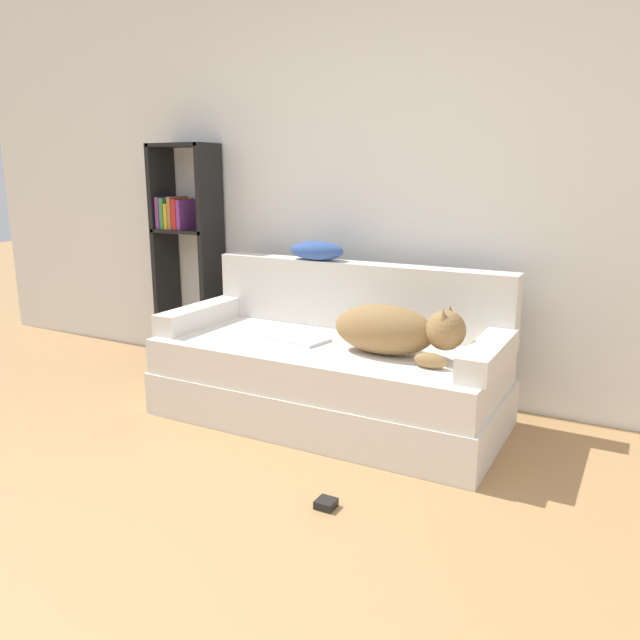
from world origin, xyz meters
TOP-DOWN VIEW (x-y plane):
  - ground_plane at (0.00, 0.00)m, footprint 20.00×20.00m
  - wall_back at (0.00, 2.49)m, footprint 7.23×0.06m
  - couch at (-0.12, 1.83)m, footprint 1.92×0.89m
  - couch_backrest at (-0.12, 2.20)m, footprint 1.88×0.15m
  - couch_arm_left at (-1.00, 1.82)m, footprint 0.15×0.70m
  - couch_arm_right at (0.76, 1.82)m, footprint 0.15×0.70m
  - dog at (0.29, 1.78)m, footprint 0.70×0.30m
  - laptop at (-0.31, 1.80)m, footprint 0.38×0.26m
  - throw_pillow at (-0.38, 2.18)m, footprint 0.35×0.18m
  - bookshelf at (-1.50, 2.30)m, footprint 0.46×0.26m
  - power_adapter at (0.32, 0.97)m, footprint 0.08×0.08m

SIDE VIEW (x-z plane):
  - ground_plane at x=0.00m, z-range 0.00..0.00m
  - power_adapter at x=0.32m, z-range 0.00..0.04m
  - couch at x=-0.12m, z-range 0.00..0.44m
  - laptop at x=-0.31m, z-range 0.44..0.46m
  - couch_arm_left at x=-1.00m, z-range 0.44..0.57m
  - couch_arm_right at x=0.76m, z-range 0.44..0.57m
  - dog at x=0.29m, z-range 0.44..0.72m
  - couch_backrest at x=-0.12m, z-range 0.44..0.84m
  - bookshelf at x=-1.50m, z-range 0.12..1.67m
  - throw_pillow at x=-0.38m, z-range 0.84..0.96m
  - wall_back at x=0.00m, z-range 0.00..2.70m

